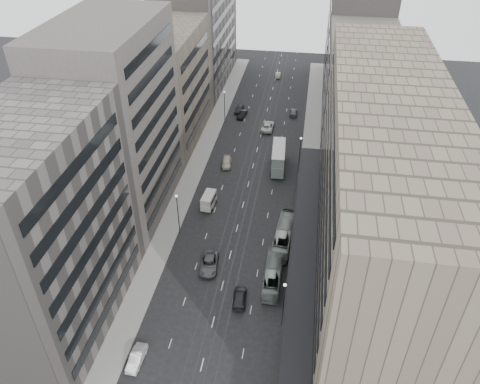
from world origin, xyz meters
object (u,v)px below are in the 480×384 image
Objects in this scene: bus_far at (284,235)px; sedan_2 at (209,264)px; sedan_1 at (137,358)px; double_decker at (278,158)px; bus_near at (273,274)px; panel_van at (209,200)px.

bus_far reaches higher than sedan_2.
double_decker is at bearing 76.67° from sedan_1.
double_decker reaches higher than sedan_1.
sedan_1 is at bearing -108.72° from double_decker.
bus_near is 0.90× the size of bus_far.
bus_near is at bearing 49.25° from sedan_1.
panel_van is (-13.84, 17.04, 0.06)m from bus_near.
bus_near is 23.53m from sedan_1.
panel_van is (-14.80, 7.87, -0.10)m from bus_far.
bus_near is 1.79× the size of sedan_2.
bus_far is 2.62× the size of sedan_1.
sedan_2 is at bearing -7.09° from bus_near.
panel_van is at bearing 88.58° from sedan_1.
panel_van is at bearing 96.01° from sedan_2.
sedan_2 is (-8.17, -31.14, -1.93)m from double_decker.
sedan_1 is at bearing -89.30° from panel_van.
bus_far is 2.58× the size of panel_van.
sedan_2 is at bearing 75.20° from sedan_1.
sedan_1 is (-17.00, -26.36, -0.89)m from bus_far.
bus_far is 23.47m from double_decker.
bus_near reaches higher than sedan_2.
double_decker is at bearing -78.00° from bus_far.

